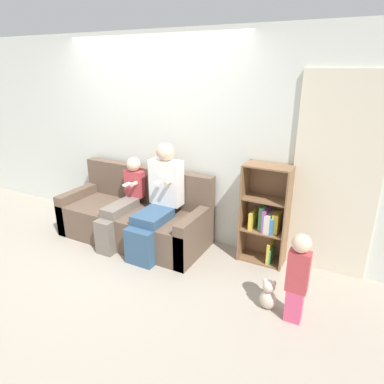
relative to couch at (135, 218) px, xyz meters
The scene contains 9 objects.
ground_plane 0.59m from the couch, 80.87° to the right, with size 14.00×14.00×0.00m, color #9E9384.
back_wall 1.08m from the couch, 79.35° to the left, with size 10.00×0.06×2.55m.
curtain_panel 2.45m from the couch, ahead, with size 0.85×0.04×2.13m.
couch is the anchor object (origin of this frame).
adult_seated 0.58m from the couch, 11.36° to the right, with size 0.40×0.77×1.30m.
child_seated 0.30m from the couch, 119.86° to the right, with size 0.26×0.79×1.06m.
toddler_standing 2.27m from the couch, 15.50° to the right, with size 0.18×0.16×0.86m.
bookshelf 1.69m from the couch, ahead, with size 0.51×0.30×1.15m.
teddy_bear 2.02m from the couch, 16.05° to the right, with size 0.15×0.13×0.31m.
Camera 1 is at (2.48, -2.73, 2.15)m, focal length 32.00 mm.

